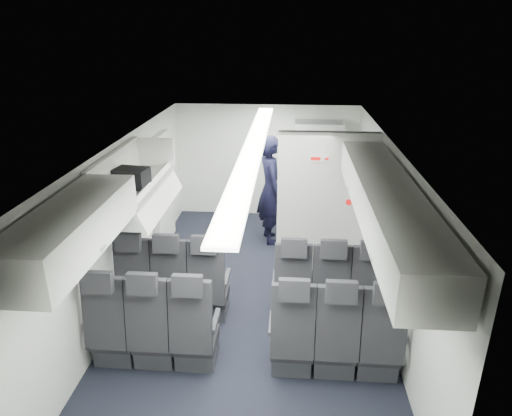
# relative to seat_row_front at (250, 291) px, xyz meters

# --- Properties ---
(cabin_shell) EXTENTS (3.41, 6.01, 2.16)m
(cabin_shell) POSITION_rel_seat_row_front_xyz_m (0.00, 0.53, 0.72)
(cabin_shell) COLOR black
(cabin_shell) RESTS_ON ground
(seat_row_front) EXTENTS (3.33, 0.56, 1.24)m
(seat_row_front) POSITION_rel_seat_row_front_xyz_m (0.00, 0.00, 0.00)
(seat_row_front) COLOR black
(seat_row_front) RESTS_ON cabin_shell
(seat_row_mid) EXTENTS (3.33, 0.56, 1.24)m
(seat_row_mid) POSITION_rel_seat_row_front_xyz_m (0.00, -0.90, 0.00)
(seat_row_mid) COLOR black
(seat_row_mid) RESTS_ON cabin_shell
(overhead_bin_left_rear) EXTENTS (0.53, 1.80, 0.40)m
(overhead_bin_left_rear) POSITION_rel_seat_row_front_xyz_m (-1.40, -1.47, 1.46)
(overhead_bin_left_rear) COLOR white
(overhead_bin_left_rear) RESTS_ON cabin_shell
(overhead_bin_left_front_open) EXTENTS (0.64, 1.70, 0.72)m
(overhead_bin_left_front_open) POSITION_rel_seat_row_front_xyz_m (-1.44, 0.28, 1.33)
(overhead_bin_left_front_open) COLOR #9E9E93
(overhead_bin_left_front_open) RESTS_ON cabin_shell
(overhead_bin_right_rear) EXTENTS (0.53, 1.80, 0.40)m
(overhead_bin_right_rear) POSITION_rel_seat_row_front_xyz_m (1.40, -1.47, 1.46)
(overhead_bin_right_rear) COLOR white
(overhead_bin_right_rear) RESTS_ON cabin_shell
(overhead_bin_right_front) EXTENTS (0.53, 1.70, 0.40)m
(overhead_bin_right_front) POSITION_rel_seat_row_front_xyz_m (1.40, 0.28, 1.46)
(overhead_bin_right_front) COLOR white
(overhead_bin_right_front) RESTS_ON cabin_shell
(bulkhead_partition) EXTENTS (1.40, 0.15, 2.13)m
(bulkhead_partition) POSITION_rel_seat_row_front_xyz_m (0.98, 1.33, 0.67)
(bulkhead_partition) COLOR silver
(bulkhead_partition) RESTS_ON cabin_shell
(galley_unit) EXTENTS (0.85, 0.52, 1.90)m
(galley_unit) POSITION_rel_seat_row_front_xyz_m (0.95, 3.25, 0.55)
(galley_unit) COLOR #939399
(galley_unit) RESTS_ON cabin_shell
(boarding_door) EXTENTS (0.12, 1.27, 1.86)m
(boarding_door) POSITION_rel_seat_row_front_xyz_m (-1.64, 2.09, 0.55)
(boarding_door) COLOR silver
(boarding_door) RESTS_ON cabin_shell
(flight_attendant) EXTENTS (0.61, 0.77, 1.85)m
(flight_attendant) POSITION_rel_seat_row_front_xyz_m (0.14, 2.34, 0.52)
(flight_attendant) COLOR black
(flight_attendant) RESTS_ON ground
(carry_on_bag) EXTENTS (0.42, 0.32, 0.23)m
(carry_on_bag) POSITION_rel_seat_row_front_xyz_m (-1.42, 0.14, 1.40)
(carry_on_bag) COLOR black
(carry_on_bag) RESTS_ON overhead_bin_left_front_open
(papers) EXTENTS (0.20, 0.09, 0.14)m
(papers) POSITION_rel_seat_row_front_xyz_m (0.33, 2.29, 0.66)
(papers) COLOR white
(papers) RESTS_ON flight_attendant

